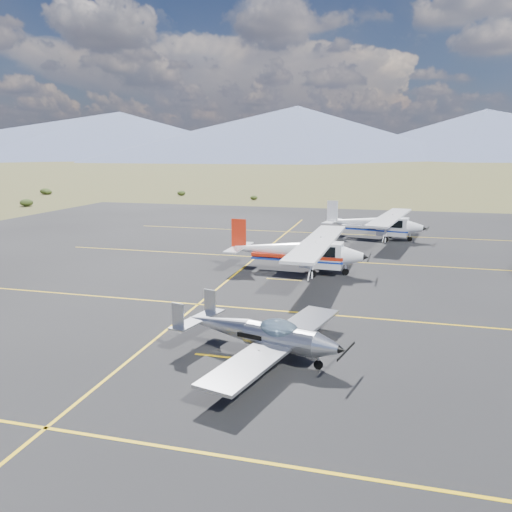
% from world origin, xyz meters
% --- Properties ---
extents(ground, '(1600.00, 1600.00, 0.00)m').
position_xyz_m(ground, '(0.00, 0.00, 0.00)').
color(ground, '#383D1C').
rests_on(ground, ground).
extents(apron, '(72.00, 72.00, 0.02)m').
position_xyz_m(apron, '(0.00, 7.00, 0.00)').
color(apron, black).
rests_on(apron, ground).
extents(aircraft_low_wing, '(6.06, 8.28, 1.80)m').
position_xyz_m(aircraft_low_wing, '(-1.60, -3.15, 0.86)').
color(aircraft_low_wing, '#BBBDC2').
rests_on(aircraft_low_wing, apron).
extents(aircraft_cessna, '(7.16, 11.97, 3.03)m').
position_xyz_m(aircraft_cessna, '(-2.57, 9.46, 1.35)').
color(aircraft_cessna, white).
rests_on(aircraft_cessna, apron).
extents(aircraft_plain, '(7.23, 11.78, 2.97)m').
position_xyz_m(aircraft_plain, '(1.58, 22.14, 1.32)').
color(aircraft_plain, silver).
rests_on(aircraft_plain, apron).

